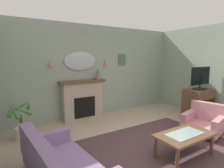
{
  "coord_description": "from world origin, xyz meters",
  "views": [
    {
      "loc": [
        -2.58,
        -2.17,
        1.83
      ],
      "look_at": [
        -0.2,
        1.67,
        1.15
      ],
      "focal_mm": 28.85,
      "sensor_mm": 36.0,
      "label": 1
    }
  ],
  "objects_px": {
    "wall_mirror": "(80,61)",
    "framed_picture": "(122,59)",
    "tv_cabinet": "(198,104)",
    "wall_sconce_right": "(106,62)",
    "coffee_table": "(185,137)",
    "tv_flatscreen": "(201,77)",
    "mantel_vase_centre": "(98,74)",
    "armchair_in_corner": "(204,121)",
    "fireplace": "(83,100)",
    "floral_couch": "(59,167)",
    "wall_sconce_left": "(51,63)",
    "potted_plant_tall_palm": "(21,120)"
  },
  "relations": [
    {
      "from": "tv_cabinet",
      "to": "wall_sconce_right",
      "type": "bearing_deg",
      "value": 137.19
    },
    {
      "from": "mantel_vase_centre",
      "to": "tv_flatscreen",
      "type": "relative_size",
      "value": 0.41
    },
    {
      "from": "wall_sconce_right",
      "to": "floral_couch",
      "type": "relative_size",
      "value": 0.08
    },
    {
      "from": "fireplace",
      "to": "tv_flatscreen",
      "type": "relative_size",
      "value": 1.62
    },
    {
      "from": "wall_mirror",
      "to": "fireplace",
      "type": "bearing_deg",
      "value": -90.0
    },
    {
      "from": "wall_sconce_right",
      "to": "tv_flatscreen",
      "type": "relative_size",
      "value": 0.17
    },
    {
      "from": "coffee_table",
      "to": "armchair_in_corner",
      "type": "distance_m",
      "value": 1.38
    },
    {
      "from": "fireplace",
      "to": "wall_sconce_right",
      "type": "bearing_deg",
      "value": 6.16
    },
    {
      "from": "fireplace",
      "to": "wall_mirror",
      "type": "xyz_separation_m",
      "value": [
        0.0,
        0.14,
        1.14
      ]
    },
    {
      "from": "coffee_table",
      "to": "framed_picture",
      "type": "bearing_deg",
      "value": 76.59
    },
    {
      "from": "coffee_table",
      "to": "tv_cabinet",
      "type": "bearing_deg",
      "value": 27.66
    },
    {
      "from": "fireplace",
      "to": "armchair_in_corner",
      "type": "height_order",
      "value": "fireplace"
    },
    {
      "from": "fireplace",
      "to": "wall_mirror",
      "type": "bearing_deg",
      "value": 90.0
    },
    {
      "from": "framed_picture",
      "to": "armchair_in_corner",
      "type": "height_order",
      "value": "framed_picture"
    },
    {
      "from": "mantel_vase_centre",
      "to": "tv_flatscreen",
      "type": "xyz_separation_m",
      "value": [
        2.4,
        -1.8,
        -0.07
      ]
    },
    {
      "from": "mantel_vase_centre",
      "to": "wall_sconce_right",
      "type": "height_order",
      "value": "wall_sconce_right"
    },
    {
      "from": "floral_couch",
      "to": "tv_flatscreen",
      "type": "xyz_separation_m",
      "value": [
        4.32,
        0.7,
        0.93
      ]
    },
    {
      "from": "framed_picture",
      "to": "floral_couch",
      "type": "relative_size",
      "value": 0.2
    },
    {
      "from": "fireplace",
      "to": "armchair_in_corner",
      "type": "distance_m",
      "value": 3.27
    },
    {
      "from": "fireplace",
      "to": "coffee_table",
      "type": "distance_m",
      "value": 3.03
    },
    {
      "from": "mantel_vase_centre",
      "to": "wall_sconce_left",
      "type": "distance_m",
      "value": 1.4
    },
    {
      "from": "framed_picture",
      "to": "tv_flatscreen",
      "type": "bearing_deg",
      "value": -54.76
    },
    {
      "from": "tv_flatscreen",
      "to": "floral_couch",
      "type": "bearing_deg",
      "value": -170.78
    },
    {
      "from": "tv_flatscreen",
      "to": "coffee_table",
      "type": "bearing_deg",
      "value": -152.78
    },
    {
      "from": "wall_sconce_left",
      "to": "coffee_table",
      "type": "height_order",
      "value": "wall_sconce_left"
    },
    {
      "from": "wall_sconce_left",
      "to": "armchair_in_corner",
      "type": "relative_size",
      "value": 0.14
    },
    {
      "from": "potted_plant_tall_palm",
      "to": "fireplace",
      "type": "bearing_deg",
      "value": 17.16
    },
    {
      "from": "wall_sconce_left",
      "to": "potted_plant_tall_palm",
      "type": "distance_m",
      "value": 1.62
    },
    {
      "from": "mantel_vase_centre",
      "to": "wall_mirror",
      "type": "xyz_separation_m",
      "value": [
        -0.5,
        0.17,
        0.4
      ]
    },
    {
      "from": "tv_cabinet",
      "to": "coffee_table",
      "type": "bearing_deg",
      "value": -152.34
    },
    {
      "from": "wall_mirror",
      "to": "mantel_vase_centre",
      "type": "bearing_deg",
      "value": -18.78
    },
    {
      "from": "wall_sconce_right",
      "to": "framed_picture",
      "type": "distance_m",
      "value": 0.66
    },
    {
      "from": "wall_mirror",
      "to": "framed_picture",
      "type": "bearing_deg",
      "value": 0.38
    },
    {
      "from": "mantel_vase_centre",
      "to": "wall_mirror",
      "type": "bearing_deg",
      "value": 161.22
    },
    {
      "from": "coffee_table",
      "to": "armchair_in_corner",
      "type": "xyz_separation_m",
      "value": [
        1.32,
        0.41,
        -0.08
      ]
    },
    {
      "from": "wall_sconce_right",
      "to": "armchair_in_corner",
      "type": "xyz_separation_m",
      "value": [
        1.24,
        -2.6,
        -1.35
      ]
    },
    {
      "from": "armchair_in_corner",
      "to": "potted_plant_tall_palm",
      "type": "bearing_deg",
      "value": 152.47
    },
    {
      "from": "wall_sconce_left",
      "to": "potted_plant_tall_palm",
      "type": "bearing_deg",
      "value": -144.25
    },
    {
      "from": "wall_mirror",
      "to": "wall_sconce_right",
      "type": "distance_m",
      "value": 0.85
    },
    {
      "from": "mantel_vase_centre",
      "to": "wall_sconce_left",
      "type": "bearing_deg",
      "value": 174.92
    },
    {
      "from": "coffee_table",
      "to": "tv_flatscreen",
      "type": "distance_m",
      "value": 2.55
    },
    {
      "from": "mantel_vase_centre",
      "to": "wall_sconce_right",
      "type": "distance_m",
      "value": 0.51
    },
    {
      "from": "wall_sconce_left",
      "to": "coffee_table",
      "type": "relative_size",
      "value": 0.13
    },
    {
      "from": "floral_couch",
      "to": "tv_cabinet",
      "type": "height_order",
      "value": "tv_cabinet"
    },
    {
      "from": "wall_sconce_right",
      "to": "floral_couch",
      "type": "bearing_deg",
      "value": -130.9
    },
    {
      "from": "fireplace",
      "to": "potted_plant_tall_palm",
      "type": "distance_m",
      "value": 1.8
    },
    {
      "from": "wall_sconce_right",
      "to": "floral_couch",
      "type": "distance_m",
      "value": 3.71
    },
    {
      "from": "framed_picture",
      "to": "coffee_table",
      "type": "xyz_separation_m",
      "value": [
        -0.73,
        -3.07,
        -1.37
      ]
    },
    {
      "from": "framed_picture",
      "to": "tv_flatscreen",
      "type": "xyz_separation_m",
      "value": [
        1.4,
        -1.98,
        -0.5
      ]
    },
    {
      "from": "mantel_vase_centre",
      "to": "wall_sconce_left",
      "type": "xyz_separation_m",
      "value": [
        -1.35,
        0.12,
        0.35
      ]
    }
  ]
}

